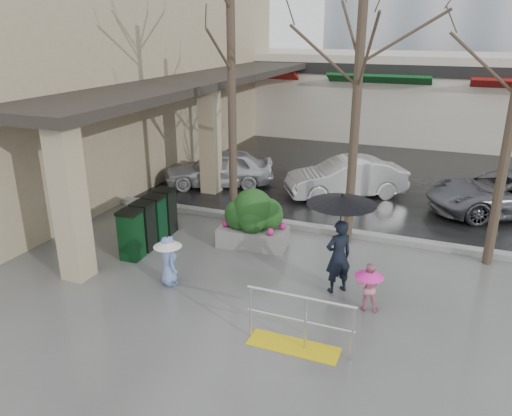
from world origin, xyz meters
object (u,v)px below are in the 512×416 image
Objects in this scene: tree_west at (231,32)px; planter at (253,219)px; handrail at (297,329)px; woman at (340,229)px; car_c at (507,193)px; news_boxes at (149,222)px; child_pink at (369,283)px; car_a at (219,168)px; car_b at (346,177)px; child_blue at (168,256)px; tree_midwest at (362,26)px.

tree_west is 3.79× the size of planter.
handrail is 1.06× the size of planter.
woman is 7.34m from car_c.
planter is (1.04, -1.10, -4.37)m from tree_west.
news_boxes is at bearing -159.00° from planter.
woman is (0.17, 2.19, 1.04)m from handrail.
planter is at bearing -37.14° from child_pink.
news_boxes is at bearing -18.06° from car_a.
handrail is 5.50m from news_boxes.
car_b is (1.30, 4.72, -0.08)m from planter.
child_blue is (0.14, -3.65, -4.43)m from tree_west.
tree_west is 3.09× the size of news_boxes.
news_boxes is (-2.44, -0.94, -0.11)m from planter.
handrail is 0.88× the size of woman.
tree_midwest is 7.57m from car_a.
car_c is (3.86, 3.78, -4.60)m from tree_midwest.
child_pink is at bearing 20.87° from car_a.
car_b is (-1.02, 8.42, 0.25)m from handrail.
car_c reaches higher than handrail.
tree_west is at bearing 124.99° from handrail.
car_a and car_b have the same top height.
child_pink is 4.15m from child_blue.
planter reaches higher than handrail.
planter is 5.16m from car_a.
child_blue is (-3.22, 1.15, 0.28)m from handrail.
car_a is at bearing 125.46° from planter.
handrail is at bearing -48.43° from car_c.
tree_west reaches higher than handrail.
tree_midwest is (-0.16, 4.80, 4.86)m from handrail.
news_boxes is 0.48× the size of car_c.
child_pink is at bearing -132.80° from child_blue.
planter is at bearing -73.72° from woman.
car_a is (-5.48, 5.71, -0.78)m from woman.
car_c is at bearing 44.39° from tree_midwest.
car_b reaches higher than child_blue.
tree_midwest is at bearing 27.09° from planter.
news_boxes is (-4.59, -2.04, -4.63)m from tree_midwest.
planter is (-3.21, 1.98, 0.15)m from child_pink.
news_boxes is at bearing -65.58° from car_b.
woman is at bearing 85.45° from handrail.
woman is 2.20× the size of child_pink.
news_boxes is (-4.75, 2.76, 0.23)m from handrail.
car_a is at bearing 148.95° from tree_midwest.
planter is 0.40× the size of car_c.
planter reaches higher than child_blue.
car_c is at bearing 66.67° from handrail.
child_blue is at bearing -48.98° from car_b.
news_boxes is at bearing -80.57° from car_c.
tree_midwest is 4.64m from woman.
planter reaches higher than car_c.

